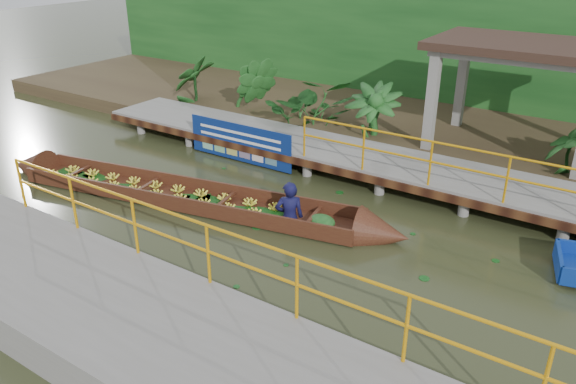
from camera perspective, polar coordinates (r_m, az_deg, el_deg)
The scene contains 9 objects.
ground at distance 11.70m, azimuth -0.90°, elevation -3.65°, with size 80.00×80.00×0.00m, color #2B2E17.
land_strip at distance 17.83m, azimuth 12.98°, elevation 6.65°, with size 30.00×8.00×0.45m, color #36291B.
far_dock at distance 14.19m, azimuth 7.03°, elevation 3.53°, with size 16.00×2.06×1.66m.
near_dock at distance 8.34m, azimuth -12.05°, elevation -15.02°, with size 18.00×2.40×1.73m.
pavilion at distance 15.29m, azimuth 22.89°, elevation 12.49°, with size 4.40×3.00×3.00m.
foliage_backdrop at distance 19.70m, azimuth 16.25°, elevation 13.34°, with size 30.00×0.80×4.00m, color #164418.
vendor_boat at distance 12.80m, azimuth -9.48°, elevation -0.30°, with size 10.25×2.92×2.12m.
blue_banner at distance 14.93m, azimuth -4.93°, elevation 5.03°, with size 3.27×0.04×1.02m.
tropical_plants at distance 15.87m, azimuth 7.80°, elevation 8.71°, with size 14.28×1.28×1.60m.
Camera 1 is at (5.87, -8.47, 5.55)m, focal length 35.00 mm.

